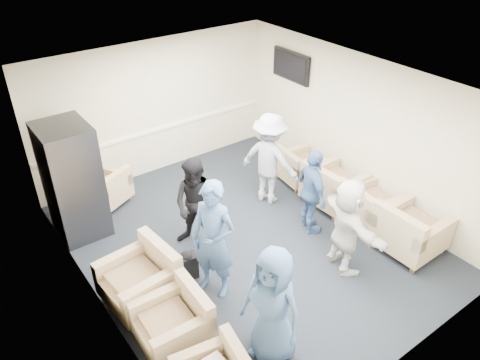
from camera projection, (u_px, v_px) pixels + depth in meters
floor at (246, 240)px, 7.85m from camera, size 6.00×6.00×0.00m
ceiling at (248, 87)px, 6.42m from camera, size 6.00×6.00×0.00m
back_wall at (155, 108)px, 9.19m from camera, size 5.00×0.02×2.70m
front_wall at (413, 286)px, 5.08m from camera, size 5.00×0.02×2.70m
left_wall at (89, 232)px, 5.88m from camera, size 0.02×6.00×2.70m
right_wall at (358, 129)px, 8.39m from camera, size 0.02×6.00×2.70m
chair_rail at (158, 129)px, 9.41m from camera, size 4.98×0.04×0.06m
tv at (291, 66)px, 9.22m from camera, size 0.10×1.00×0.58m
armchair_left_mid at (176, 323)px, 5.94m from camera, size 0.87×0.87×0.67m
armchair_left_far at (143, 280)px, 6.54m from camera, size 1.00×1.00×0.73m
armchair_right_near at (408, 233)px, 7.43m from camera, size 0.95×0.95×0.75m
armchair_right_midnear at (367, 207)px, 8.09m from camera, size 0.94×0.94×0.68m
armchair_right_midfar at (332, 188)px, 8.55m from camera, size 0.96×0.96×0.74m
armchair_right_far at (298, 168)px, 9.27m from camera, size 0.87×0.87×0.63m
armchair_corner at (106, 190)px, 8.59m from camera, size 1.04×1.04×0.62m
vending_machine at (73, 181)px, 7.60m from camera, size 0.80×0.93×1.97m
backpack at (187, 264)px, 6.99m from camera, size 0.31×0.25×0.49m
person_front_left at (272, 306)px, 5.53m from camera, size 0.72×0.92×1.66m
person_mid_left at (213, 240)px, 6.43m from camera, size 0.69×0.79×1.83m
person_back_left at (197, 205)px, 7.35m from camera, size 0.94×0.98×1.59m
person_back_right at (270, 159)px, 8.43m from camera, size 1.01×1.29×1.75m
person_mid_right at (312, 192)px, 7.71m from camera, size 0.66×0.97×1.53m
person_front_right at (347, 226)px, 6.92m from camera, size 0.81×1.52×1.56m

